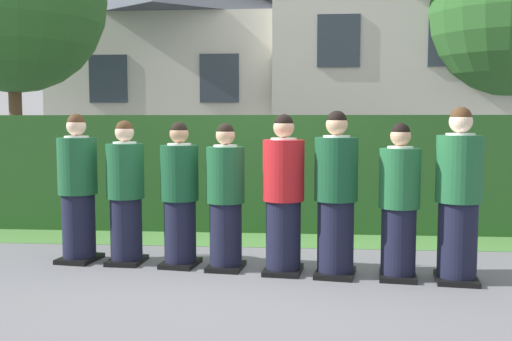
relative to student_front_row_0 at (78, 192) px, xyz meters
The scene contains 15 objects.
ground_plane 2.16m from the student_front_row_0, ahead, with size 60.00×60.00×0.00m, color slate.
student_front_row_0 is the anchor object (origin of this frame).
student_front_row_1 0.56m from the student_front_row_0, ahead, with size 0.41×0.47×1.56m.
student_front_row_2 1.17m from the student_front_row_0, ahead, with size 0.42×0.49×1.55m.
student_front_row_3 1.69m from the student_front_row_0, ahead, with size 0.40×0.48×1.54m.
student_in_red_blazer 2.31m from the student_front_row_0, ahead, with size 0.42×0.53×1.63m.
student_front_row_5 2.84m from the student_front_row_0, ahead, with size 0.46×0.53×1.66m.
student_front_row_6 3.46m from the student_front_row_0, ahead, with size 0.41×0.48×1.54m.
student_front_row_7 4.01m from the student_front_row_0, ahead, with size 0.45×0.53×1.69m.
hedge 2.89m from the student_front_row_0, 46.28° to the left, with size 9.99×0.70×1.64m.
school_building_main 9.81m from the student_front_row_0, 62.51° to the left, with size 5.41×4.21×6.74m.
school_building_annex 9.41m from the student_front_row_0, 94.61° to the left, with size 6.11×4.24×5.79m.
oak_tree_left 6.23m from the student_front_row_0, 123.35° to the left, with size 3.50×3.50×5.57m.
oak_tree_right 9.94m from the student_front_row_0, 45.01° to the left, with size 3.42×3.42×5.45m.
lawn_strip 2.50m from the student_front_row_0, 32.84° to the left, with size 9.99×0.90×0.01m, color #477A38.
Camera 1 is at (0.49, -5.99, 1.57)m, focal length 41.14 mm.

